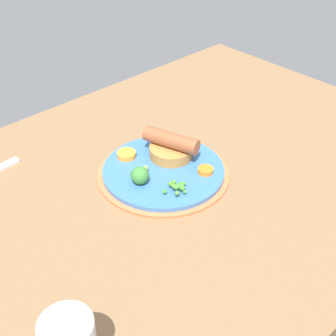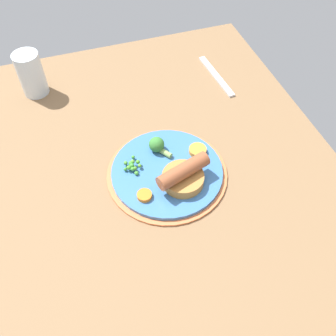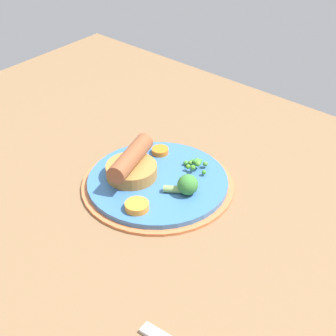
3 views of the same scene
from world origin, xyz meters
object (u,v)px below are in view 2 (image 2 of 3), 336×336
(sausage_pudding, at_px, (183,176))
(pea_pile, at_px, (132,165))
(fork, at_px, (216,76))
(carrot_slice_2, at_px, (198,150))
(broccoli_floret_near, at_px, (157,145))
(dinner_plate, at_px, (167,172))
(carrot_slice_3, at_px, (144,195))
(drinking_glass, at_px, (31,74))

(sausage_pudding, xyz_separation_m, pea_pile, (-0.07, -0.09, -0.01))
(fork, bearing_deg, carrot_slice_2, -36.02)
(broccoli_floret_near, bearing_deg, dinner_plate, 147.73)
(carrot_slice_3, bearing_deg, sausage_pudding, 96.87)
(broccoli_floret_near, xyz_separation_m, drinking_glass, (-0.30, -0.24, 0.03))
(sausage_pudding, relative_size, pea_pile, 2.29)
(broccoli_floret_near, bearing_deg, sausage_pudding, 158.80)
(pea_pile, relative_size, carrot_slice_3, 1.71)
(pea_pile, height_order, carrot_slice_3, pea_pile)
(dinner_plate, height_order, sausage_pudding, sausage_pudding)
(fork, bearing_deg, drinking_glass, -105.51)
(carrot_slice_2, bearing_deg, drinking_glass, -136.71)
(broccoli_floret_near, bearing_deg, carrot_slice_3, 116.47)
(carrot_slice_2, relative_size, drinking_glass, 0.34)
(sausage_pudding, xyz_separation_m, drinking_glass, (-0.41, -0.26, 0.02))
(sausage_pudding, relative_size, carrot_slice_3, 3.92)
(drinking_glass, bearing_deg, carrot_slice_3, 22.61)
(dinner_plate, xyz_separation_m, fork, (-0.28, 0.23, -0.00))
(dinner_plate, bearing_deg, drinking_glass, -146.92)
(sausage_pudding, height_order, drinking_glass, drinking_glass)
(carrot_slice_3, bearing_deg, broccoli_floret_near, 150.73)
(pea_pile, relative_size, drinking_glass, 0.46)
(dinner_plate, distance_m, pea_pile, 0.08)
(drinking_glass, bearing_deg, pea_pile, 26.67)
(dinner_plate, distance_m, sausage_pudding, 0.05)
(carrot_slice_2, relative_size, carrot_slice_3, 1.27)
(dinner_plate, xyz_separation_m, sausage_pudding, (0.04, 0.02, 0.03))
(dinner_plate, height_order, pea_pile, pea_pile)
(dinner_plate, distance_m, broccoli_floret_near, 0.07)
(carrot_slice_3, height_order, fork, carrot_slice_3)
(sausage_pudding, bearing_deg, broccoli_floret_near, 85.08)
(carrot_slice_2, bearing_deg, dinner_plate, -71.18)
(fork, xyz_separation_m, drinking_glass, (-0.09, -0.47, 0.05))
(sausage_pudding, relative_size, drinking_glass, 1.05)
(sausage_pudding, height_order, carrot_slice_2, sausage_pudding)
(sausage_pudding, xyz_separation_m, broccoli_floret_near, (-0.10, -0.02, -0.01))
(pea_pile, distance_m, carrot_slice_3, 0.08)
(broccoli_floret_near, xyz_separation_m, carrot_slice_2, (0.03, 0.08, -0.01))
(pea_pile, bearing_deg, carrot_slice_2, 89.74)
(pea_pile, xyz_separation_m, carrot_slice_3, (0.08, 0.00, -0.01))
(carrot_slice_2, distance_m, drinking_glass, 0.47)
(broccoli_floret_near, relative_size, carrot_slice_2, 1.39)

